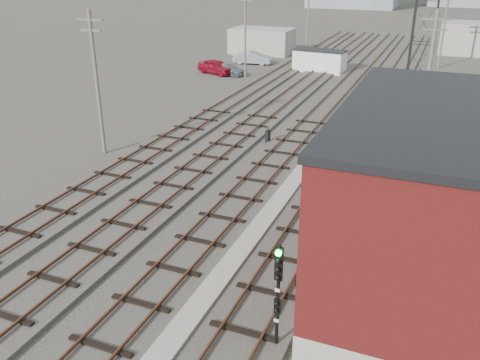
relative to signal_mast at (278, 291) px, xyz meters
The scene contains 21 objects.
ground 53.27m from the signal_mast, 93.99° to the left, with size 320.00×320.00×0.00m, color #282621.
track_right 32.19m from the signal_mast, 92.14° to the left, with size 3.20×90.00×0.39m.
track_mid_right 32.58m from the signal_mast, 99.20° to the left, with size 3.20×90.00×0.39m.
track_mid_left 33.45m from the signal_mast, 106.00° to the left, with size 3.20×90.00×0.39m.
track_left 34.77m from the signal_mast, 112.36° to the left, with size 3.20×90.00×0.39m.
platform_curb 8.07m from the signal_mast, 114.29° to the left, with size 0.90×28.00×0.26m, color gray.
brick_building 6.50m from the signal_mast, 53.26° to the left, with size 6.54×12.20×7.22m.
lattice_tower 28.63m from the signal_mast, 86.33° to the left, with size 1.60×1.60×15.00m.
utility_pole_left_a 20.98m from the signal_mast, 141.06° to the left, with size 1.80×0.24×9.00m.
utility_pole_left_b 41.47m from the signal_mast, 113.04° to the left, with size 1.80×0.24×9.00m.
utility_pole_left_c 65.19m from the signal_mast, 104.40° to the left, with size 1.80×0.24×9.00m.
utility_pole_right_a 21.43m from the signal_mast, 82.44° to the left, with size 1.80×0.24×9.00m.
utility_pole_right_b 51.23m from the signal_mast, 86.86° to the left, with size 1.80×0.24×9.00m.
shed_left 56.63m from the signal_mast, 110.36° to the left, with size 8.00×5.00×3.20m, color gray.
shed_right 63.31m from the signal_mast, 85.20° to the left, with size 6.00×6.00×4.00m, color gray.
signal_mast is the anchor object (origin of this frame).
switch_stand 20.14m from the signal_mast, 110.07° to the left, with size 0.33×0.33×1.16m.
site_trailer 44.93m from the signal_mast, 102.27° to the left, with size 6.04×3.13×2.44m.
car_red 43.32m from the signal_mast, 117.17° to the left, with size 1.85×4.60×1.57m, color maroon.
car_silver 48.83m from the signal_mast, 111.79° to the left, with size 1.62×4.63×1.53m, color #A1A4A8.
car_grey 42.74m from the signal_mast, 115.46° to the left, with size 1.67×4.10×1.19m, color slate.
Camera 1 is at (7.53, -5.60, 11.73)m, focal length 38.00 mm.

